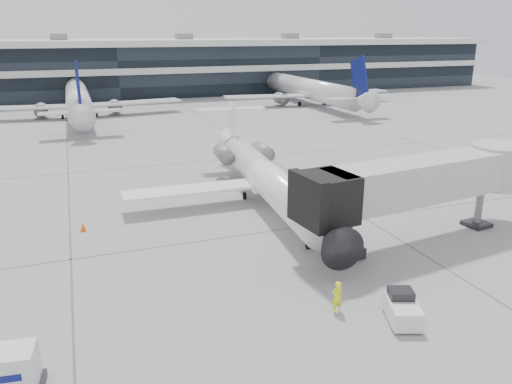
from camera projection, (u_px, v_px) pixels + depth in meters
name	position (u px, v px, depth m)	size (l,w,h in m)	color
ground	(232.00, 237.00, 32.71)	(220.00, 220.00, 0.00)	gray
terminal	(114.00, 70.00, 104.40)	(170.00, 22.00, 10.00)	black
bg_jet_center	(80.00, 116.00, 79.20)	(32.00, 40.00, 9.60)	silver
bg_jet_right	(307.00, 104.00, 92.34)	(32.00, 40.00, 9.60)	silver
regional_jet	(265.00, 175.00, 38.79)	(21.79, 27.23, 6.28)	white
jet_bridge	(432.00, 178.00, 31.19)	(17.38, 5.37, 5.58)	silver
ramp_worker	(337.00, 297.00, 23.71)	(0.59, 0.39, 1.61)	#F8FF1A
baggage_tug	(402.00, 309.00, 23.01)	(1.97, 2.51, 1.40)	white
cargo_uld	(10.00, 372.00, 18.32)	(2.36, 1.86, 1.78)	black
traffic_cone	(83.00, 227.00, 33.53)	(0.42, 0.42, 0.61)	#FF5B0D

